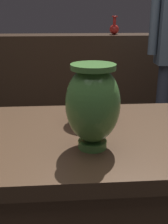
{
  "coord_description": "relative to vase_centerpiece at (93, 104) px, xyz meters",
  "views": [
    {
      "loc": [
        -0.04,
        -0.93,
        1.21
      ],
      "look_at": [
        0.02,
        -0.06,
        0.9
      ],
      "focal_mm": 44.91,
      "sensor_mm": 36.0,
      "label": 1
    }
  ],
  "objects": [
    {
      "name": "vase_tall_behind",
      "position": [
        0.01,
        0.23,
        -0.04
      ],
      "size": [
        0.16,
        0.16,
        0.14
      ],
      "color": "red",
      "rests_on": "display_plinth"
    },
    {
      "name": "back_display_shelf",
      "position": [
        -0.05,
        2.32,
        -0.45
      ],
      "size": [
        2.6,
        0.4,
        0.99
      ],
      "color": "#382619",
      "rests_on": "ground_plane"
    },
    {
      "name": "shelf_vase_right",
      "position": [
        0.47,
        2.31,
        0.11
      ],
      "size": [
        0.1,
        0.1,
        0.19
      ],
      "color": "red",
      "rests_on": "back_display_shelf"
    },
    {
      "name": "shelf_vase_far_right",
      "position": [
        0.99,
        2.31,
        0.17
      ],
      "size": [
        0.08,
        0.08,
        0.26
      ],
      "color": "#7A388E",
      "rests_on": "back_display_shelf"
    },
    {
      "name": "display_plinth",
      "position": [
        -0.05,
        0.12,
        -0.54
      ],
      "size": [
        1.2,
        0.64,
        0.8
      ],
      "color": "#422D1E",
      "rests_on": "ground_plane"
    },
    {
      "name": "vase_centerpiece",
      "position": [
        0.0,
        0.0,
        0.0
      ],
      "size": [
        0.17,
        0.17,
        0.27
      ],
      "color": "#477A38",
      "rests_on": "display_plinth"
    }
  ]
}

